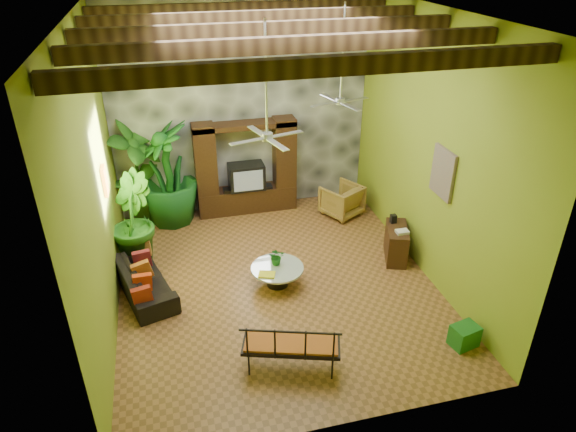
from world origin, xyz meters
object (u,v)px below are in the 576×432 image
object	(u,v)px
tall_plant_b	(132,220)
green_bin	(464,336)
sofa	(144,280)
tall_plant_c	(168,174)
tall_plant_a	(139,173)
ceiling_fan_back	(341,91)
iron_bench	(292,345)
ceiling_fan_front	(267,124)
wicker_armchair	(342,200)
coffee_table	(277,273)
side_console	(396,243)
entertainment_center	(246,174)

from	to	relation	value
tall_plant_b	green_bin	bearing A→B (deg)	-36.61
sofa	tall_plant_c	xyz separation A→B (m)	(0.67, 2.73, 0.94)
tall_plant_a	green_bin	bearing A→B (deg)	-47.72
ceiling_fan_back	iron_bench	distance (m)	4.93
ceiling_fan_front	sofa	xyz separation A→B (m)	(-2.31, 0.71, -3.12)
tall_plant_b	iron_bench	world-z (taller)	tall_plant_b
wicker_armchair	green_bin	bearing A→B (deg)	66.43
wicker_armchair	ceiling_fan_front	bearing A→B (deg)	19.94
iron_bench	green_bin	size ratio (longest dim) A/B	3.63
tall_plant_b	tall_plant_c	size ratio (longest dim) A/B	0.80
coffee_table	iron_bench	xyz separation A→B (m)	(-0.29, -2.28, 0.28)
ceiling_fan_front	side_console	distance (m)	4.22
sofa	ceiling_fan_back	bearing A→B (deg)	-93.63
tall_plant_c	wicker_armchair	bearing A→B (deg)	-9.86
entertainment_center	wicker_armchair	xyz separation A→B (m)	(2.18, -0.79, -0.58)
tall_plant_b	green_bin	size ratio (longest dim) A/B	4.46
wicker_armchair	side_console	bearing A→B (deg)	73.44
entertainment_center	ceiling_fan_back	xyz separation A→B (m)	(1.60, -1.94, 2.44)
tall_plant_a	iron_bench	distance (m)	5.97
ceiling_fan_back	sofa	world-z (taller)	ceiling_fan_back
sofa	entertainment_center	bearing A→B (deg)	-57.44
sofa	wicker_armchair	bearing A→B (deg)	-82.40
ceiling_fan_back	sofa	bearing A→B (deg)	-167.77
ceiling_fan_front	iron_bench	world-z (taller)	ceiling_fan_front
ceiling_fan_back	green_bin	size ratio (longest dim) A/B	4.23
entertainment_center	iron_bench	size ratio (longest dim) A/B	1.50
green_bin	sofa	bearing A→B (deg)	151.55
sofa	green_bin	size ratio (longest dim) A/B	4.46
tall_plant_a	side_console	bearing A→B (deg)	-29.60
sofa	iron_bench	size ratio (longest dim) A/B	1.23
ceiling_fan_front	coffee_table	bearing A→B (deg)	56.93
tall_plant_b	side_console	world-z (taller)	tall_plant_b
tall_plant_c	tall_plant_a	bearing A→B (deg)	170.50
ceiling_fan_front	side_console	world-z (taller)	ceiling_fan_front
ceiling_fan_back	wicker_armchair	world-z (taller)	ceiling_fan_back
ceiling_fan_front	ceiling_fan_back	size ratio (longest dim) A/B	1.00
iron_bench	ceiling_fan_front	bearing A→B (deg)	105.64
tall_plant_a	tall_plant_c	size ratio (longest dim) A/B	1.04
iron_bench	entertainment_center	bearing A→B (deg)	104.99
entertainment_center	tall_plant_c	size ratio (longest dim) A/B	0.98
ceiling_fan_front	tall_plant_a	xyz separation A→B (m)	(-2.28, 3.55, -2.13)
tall_plant_a	tall_plant_b	xyz separation A→B (m)	(-0.17, -1.70, -0.29)
ceiling_fan_back	tall_plant_c	distance (m)	4.47
entertainment_center	iron_bench	world-z (taller)	entertainment_center
tall_plant_b	ceiling_fan_back	bearing A→B (deg)	-3.39
tall_plant_a	iron_bench	size ratio (longest dim) A/B	1.59
entertainment_center	ceiling_fan_front	world-z (taller)	ceiling_fan_front
side_console	iron_bench	bearing A→B (deg)	-118.94
ceiling_fan_back	tall_plant_a	distance (m)	5.00
side_console	green_bin	bearing A→B (deg)	-70.42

